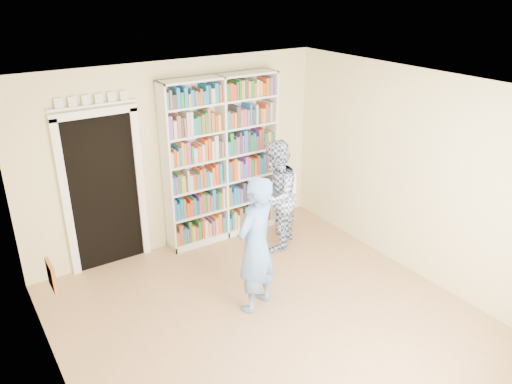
% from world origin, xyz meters
% --- Properties ---
extents(floor, '(5.00, 5.00, 0.00)m').
position_xyz_m(floor, '(0.00, 0.00, 0.00)').
color(floor, '#A87951').
rests_on(floor, ground).
extents(ceiling, '(5.00, 5.00, 0.00)m').
position_xyz_m(ceiling, '(0.00, 0.00, 2.70)').
color(ceiling, white).
rests_on(ceiling, wall_back).
extents(wall_back, '(4.50, 0.00, 4.50)m').
position_xyz_m(wall_back, '(0.00, 2.50, 1.35)').
color(wall_back, beige).
rests_on(wall_back, floor).
extents(wall_left, '(0.00, 5.00, 5.00)m').
position_xyz_m(wall_left, '(-2.25, 0.00, 1.35)').
color(wall_left, beige).
rests_on(wall_left, floor).
extents(wall_right, '(0.00, 5.00, 5.00)m').
position_xyz_m(wall_right, '(2.25, 0.00, 1.35)').
color(wall_right, beige).
rests_on(wall_right, floor).
extents(bookshelf, '(1.79, 0.33, 2.46)m').
position_xyz_m(bookshelf, '(0.62, 2.34, 1.24)').
color(bookshelf, white).
rests_on(bookshelf, floor).
extents(doorway, '(1.10, 0.08, 2.43)m').
position_xyz_m(doorway, '(-1.10, 2.48, 1.18)').
color(doorway, black).
rests_on(doorway, floor).
extents(wall_art, '(0.03, 0.25, 0.25)m').
position_xyz_m(wall_art, '(-2.23, 0.20, 1.40)').
color(wall_art, brown).
rests_on(wall_art, wall_left).
extents(man_blue, '(0.72, 0.61, 1.69)m').
position_xyz_m(man_blue, '(0.02, 0.52, 0.85)').
color(man_blue, '#5A87CA').
rests_on(man_blue, floor).
extents(man_plaid, '(1.01, 0.98, 1.64)m').
position_xyz_m(man_plaid, '(1.06, 1.59, 0.82)').
color(man_plaid, '#2C4B86').
rests_on(man_plaid, floor).
extents(paper_sheet, '(0.21, 0.03, 0.30)m').
position_xyz_m(paper_sheet, '(1.18, 1.43, 1.02)').
color(paper_sheet, white).
rests_on(paper_sheet, man_plaid).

